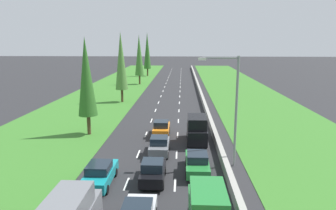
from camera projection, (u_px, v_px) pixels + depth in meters
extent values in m
plane|color=#28282B|center=(171.00, 94.00, 60.17)|extent=(300.00, 300.00, 0.00)
cube|color=#387528|center=(107.00, 93.00, 60.74)|extent=(14.00, 140.00, 0.04)
cube|color=#387528|center=(245.00, 94.00, 59.50)|extent=(14.00, 140.00, 0.04)
cube|color=#9E9B93|center=(200.00, 92.00, 59.82)|extent=(0.44, 120.00, 0.85)
cube|color=white|center=(126.00, 184.00, 22.11)|extent=(0.14, 2.00, 0.01)
cube|color=white|center=(138.00, 154.00, 27.98)|extent=(0.14, 2.00, 0.01)
cube|color=white|center=(146.00, 134.00, 33.84)|extent=(0.14, 2.00, 0.01)
cube|color=white|center=(151.00, 121.00, 39.71)|extent=(0.14, 2.00, 0.01)
cube|color=white|center=(155.00, 110.00, 45.58)|extent=(0.14, 2.00, 0.01)
cube|color=white|center=(159.00, 103.00, 51.44)|extent=(0.14, 2.00, 0.01)
cube|color=white|center=(161.00, 96.00, 57.31)|extent=(0.14, 2.00, 0.01)
cube|color=white|center=(163.00, 91.00, 63.18)|extent=(0.14, 2.00, 0.01)
cube|color=white|center=(165.00, 87.00, 69.04)|extent=(0.14, 2.00, 0.01)
cube|color=white|center=(166.00, 83.00, 74.91)|extent=(0.14, 2.00, 0.01)
cube|color=white|center=(167.00, 80.00, 80.78)|extent=(0.14, 2.00, 0.01)
cube|color=white|center=(168.00, 78.00, 86.65)|extent=(0.14, 2.00, 0.01)
cube|color=white|center=(169.00, 75.00, 92.51)|extent=(0.14, 2.00, 0.01)
cube|color=white|center=(170.00, 73.00, 98.38)|extent=(0.14, 2.00, 0.01)
cube|color=white|center=(171.00, 71.00, 104.25)|extent=(0.14, 2.00, 0.01)
cube|color=white|center=(171.00, 70.00, 110.11)|extent=(0.14, 2.00, 0.01)
cube|color=white|center=(172.00, 68.00, 115.98)|extent=(0.14, 2.00, 0.01)
cube|color=white|center=(175.00, 185.00, 21.95)|extent=(0.14, 2.00, 0.01)
cube|color=white|center=(177.00, 155.00, 27.81)|extent=(0.14, 2.00, 0.01)
cube|color=white|center=(178.00, 135.00, 33.68)|extent=(0.14, 2.00, 0.01)
cube|color=white|center=(178.00, 121.00, 39.55)|extent=(0.14, 2.00, 0.01)
cube|color=white|center=(179.00, 111.00, 45.42)|extent=(0.14, 2.00, 0.01)
cube|color=white|center=(179.00, 103.00, 51.28)|extent=(0.14, 2.00, 0.01)
cube|color=white|center=(180.00, 96.00, 57.15)|extent=(0.14, 2.00, 0.01)
cube|color=white|center=(180.00, 91.00, 63.02)|extent=(0.14, 2.00, 0.01)
cube|color=white|center=(180.00, 87.00, 68.88)|extent=(0.14, 2.00, 0.01)
cube|color=white|center=(180.00, 83.00, 74.75)|extent=(0.14, 2.00, 0.01)
cube|color=white|center=(181.00, 80.00, 80.62)|extent=(0.14, 2.00, 0.01)
cube|color=white|center=(181.00, 78.00, 86.48)|extent=(0.14, 2.00, 0.01)
cube|color=white|center=(181.00, 75.00, 92.35)|extent=(0.14, 2.00, 0.01)
cube|color=white|center=(181.00, 73.00, 98.22)|extent=(0.14, 2.00, 0.01)
cube|color=white|center=(181.00, 71.00, 104.09)|extent=(0.14, 2.00, 0.01)
cube|color=white|center=(181.00, 70.00, 109.95)|extent=(0.14, 2.00, 0.01)
cube|color=white|center=(181.00, 68.00, 115.82)|extent=(0.14, 2.00, 0.01)
cube|color=#237A33|center=(208.00, 199.00, 15.49)|extent=(1.80, 3.10, 1.10)
cube|color=slate|center=(68.00, 205.00, 14.96)|extent=(1.80, 3.10, 1.10)
cube|color=#237A33|center=(197.00, 164.00, 23.97)|extent=(1.76, 4.50, 0.72)
cube|color=#19232D|center=(197.00, 157.00, 23.69)|extent=(1.56, 1.90, 0.60)
cylinder|color=black|center=(187.00, 161.00, 25.45)|extent=(0.22, 0.64, 0.64)
cylinder|color=black|center=(206.00, 162.00, 25.37)|extent=(0.22, 0.64, 0.64)
cylinder|color=black|center=(187.00, 176.00, 22.72)|extent=(0.22, 0.64, 0.64)
cylinder|color=black|center=(209.00, 176.00, 22.64)|extent=(0.22, 0.64, 0.64)
cube|color=black|center=(153.00, 173.00, 22.36)|extent=(1.68, 3.90, 0.76)
cube|color=#19232D|center=(153.00, 165.00, 21.93)|extent=(1.52, 1.60, 0.64)
cylinder|color=black|center=(145.00, 170.00, 23.66)|extent=(0.22, 0.64, 0.64)
cylinder|color=black|center=(164.00, 171.00, 23.59)|extent=(0.22, 0.64, 0.64)
cylinder|color=black|center=(141.00, 185.00, 21.29)|extent=(0.22, 0.64, 0.64)
cylinder|color=black|center=(162.00, 185.00, 21.22)|extent=(0.22, 0.64, 0.64)
cube|color=slate|center=(159.00, 147.00, 27.89)|extent=(1.68, 3.90, 0.76)
cube|color=#19232D|center=(159.00, 140.00, 27.45)|extent=(1.52, 1.60, 0.64)
cylinder|color=black|center=(152.00, 146.00, 29.18)|extent=(0.22, 0.64, 0.64)
cylinder|color=black|center=(168.00, 146.00, 29.11)|extent=(0.22, 0.64, 0.64)
cylinder|color=black|center=(150.00, 155.00, 26.82)|extent=(0.22, 0.64, 0.64)
cylinder|color=black|center=(167.00, 155.00, 26.75)|extent=(0.22, 0.64, 0.64)
cube|color=black|center=(197.00, 133.00, 30.92)|extent=(1.90, 4.90, 1.40)
cube|color=black|center=(197.00, 122.00, 30.37)|extent=(1.80, 3.10, 1.10)
cylinder|color=black|center=(188.00, 135.00, 32.59)|extent=(0.22, 0.64, 0.64)
cylinder|color=black|center=(204.00, 135.00, 32.51)|extent=(0.22, 0.64, 0.64)
cylinder|color=black|center=(188.00, 144.00, 29.62)|extent=(0.22, 0.64, 0.64)
cylinder|color=black|center=(206.00, 145.00, 29.54)|extent=(0.22, 0.64, 0.64)
cube|color=teal|center=(100.00, 175.00, 21.93)|extent=(1.76, 4.50, 0.72)
cube|color=#19232D|center=(99.00, 168.00, 21.65)|extent=(1.56, 1.90, 0.60)
cylinder|color=black|center=(95.00, 172.00, 23.41)|extent=(0.22, 0.64, 0.64)
cylinder|color=black|center=(115.00, 172.00, 23.34)|extent=(0.22, 0.64, 0.64)
cylinder|color=black|center=(83.00, 189.00, 20.68)|extent=(0.22, 0.64, 0.64)
cylinder|color=black|center=(106.00, 190.00, 20.61)|extent=(0.22, 0.64, 0.64)
cube|color=orange|center=(161.00, 129.00, 33.30)|extent=(1.68, 3.90, 0.76)
cube|color=#19232D|center=(161.00, 124.00, 32.86)|extent=(1.52, 1.60, 0.64)
cylinder|color=black|center=(155.00, 130.00, 34.59)|extent=(0.22, 0.64, 0.64)
cylinder|color=black|center=(169.00, 130.00, 34.52)|extent=(0.22, 0.64, 0.64)
cylinder|color=black|center=(153.00, 136.00, 32.23)|extent=(0.22, 0.64, 0.64)
cylinder|color=black|center=(168.00, 136.00, 32.16)|extent=(0.22, 0.64, 0.64)
cylinder|color=#4C3823|center=(89.00, 125.00, 33.63)|extent=(0.40, 0.40, 2.20)
cone|color=#2D6623|center=(86.00, 77.00, 32.55)|extent=(2.07, 2.07, 8.43)
cylinder|color=#4C3823|center=(122.00, 96.00, 51.59)|extent=(0.40, 0.40, 2.20)
cone|color=#4C7F38|center=(121.00, 61.00, 50.40)|extent=(2.09, 2.09, 9.45)
cylinder|color=#4C3823|center=(140.00, 80.00, 72.95)|extent=(0.40, 0.40, 2.20)
cone|color=#3D752D|center=(139.00, 55.00, 71.76)|extent=(2.09, 2.09, 9.42)
cylinder|color=#4C3823|center=(148.00, 72.00, 90.29)|extent=(0.40, 0.40, 2.20)
cone|color=#2D6623|center=(147.00, 51.00, 89.00)|extent=(2.12, 2.12, 10.45)
cylinder|color=gray|center=(236.00, 113.00, 24.46)|extent=(0.20, 0.20, 9.00)
cylinder|color=gray|center=(220.00, 58.00, 23.63)|extent=(2.80, 0.12, 0.12)
cube|color=silver|center=(202.00, 59.00, 23.72)|extent=(0.60, 0.28, 0.20)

